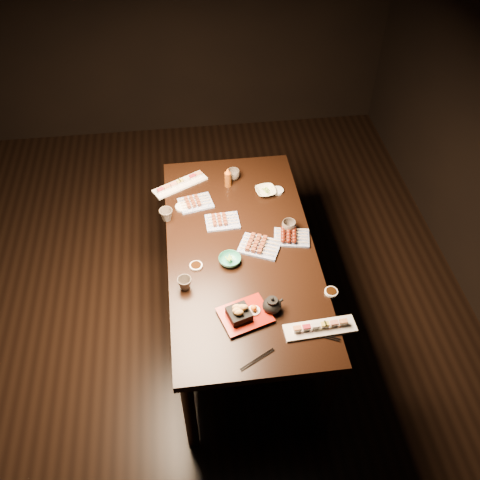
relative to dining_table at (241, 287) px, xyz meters
name	(u,v)px	position (x,y,z in m)	size (l,w,h in m)	color
ground	(197,326)	(-0.32, -0.01, -0.38)	(5.00, 5.00, 0.00)	black
dining_table	(241,287)	(0.00, 0.00, 0.00)	(0.90, 1.80, 0.75)	black
sushi_platter_near	(320,326)	(0.34, -0.65, 0.40)	(0.39, 0.11, 0.05)	white
sushi_platter_far	(180,183)	(-0.34, 0.65, 0.40)	(0.39, 0.11, 0.05)	white
yakitori_plate_center	(222,219)	(-0.09, 0.24, 0.40)	(0.21, 0.16, 0.05)	#828EB6
yakitori_plate_right	(260,244)	(0.11, -0.01, 0.41)	(0.24, 0.17, 0.06)	#828EB6
yakitori_plate_left	(195,201)	(-0.25, 0.44, 0.40)	(0.22, 0.16, 0.06)	#828EB6
tsukune_plate	(292,235)	(0.32, 0.04, 0.40)	(0.22, 0.16, 0.06)	#828EB6
edamame_bowl_green	(230,260)	(-0.08, -0.11, 0.40)	(0.13, 0.13, 0.04)	#2C886C
edamame_bowl_cream	(266,191)	(0.23, 0.49, 0.39)	(0.14, 0.14, 0.03)	#F3EFC6
tempura_tray	(245,311)	(-0.04, -0.52, 0.42)	(0.27, 0.21, 0.10)	black
teacup_near_left	(185,283)	(-0.36, -0.27, 0.41)	(0.08, 0.08, 0.08)	#51483E
teacup_mid_right	(289,226)	(0.32, 0.12, 0.41)	(0.09, 0.09, 0.07)	#51483E
teacup_far_left	(166,215)	(-0.44, 0.31, 0.42)	(0.09, 0.09, 0.08)	#51483E
teacup_far_right	(233,175)	(0.03, 0.68, 0.41)	(0.09, 0.09, 0.07)	#51483E
teapot	(272,304)	(0.11, -0.49, 0.43)	(0.12, 0.12, 0.10)	black
condiment_bottle	(228,177)	(-0.01, 0.60, 0.45)	(0.05, 0.05, 0.15)	#65300D
sauce_dish_west	(196,266)	(-0.28, -0.12, 0.38)	(0.08, 0.08, 0.01)	white
sauce_dish_east	(277,191)	(0.31, 0.50, 0.38)	(0.09, 0.09, 0.01)	white
sauce_dish_se	(331,292)	(0.46, -0.41, 0.38)	(0.08, 0.08, 0.01)	white
sauce_dish_nw	(182,207)	(-0.34, 0.41, 0.38)	(0.09, 0.09, 0.02)	white
chopsticks_near	(257,359)	(-0.02, -0.79, 0.38)	(0.21, 0.02, 0.01)	black
chopsticks_se	(317,334)	(0.32, -0.68, 0.38)	(0.24, 0.02, 0.01)	black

